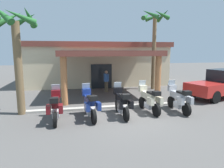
% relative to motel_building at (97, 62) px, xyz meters
% --- Properties ---
extents(ground_plane, '(80.00, 80.00, 0.00)m').
position_rel_motel_building_xyz_m(ground_plane, '(-0.04, -11.44, -2.06)').
color(ground_plane, '#514F4C').
extents(motel_building, '(13.33, 12.76, 4.02)m').
position_rel_motel_building_xyz_m(motel_building, '(0.00, 0.00, 0.00)').
color(motel_building, beige).
rests_on(motel_building, ground_plane).
extents(motorcycle_maroon, '(0.70, 2.21, 1.61)m').
position_rel_motel_building_xyz_m(motorcycle_maroon, '(-3.44, -11.15, -1.36)').
color(motorcycle_maroon, black).
rests_on(motorcycle_maroon, ground_plane).
extents(motorcycle_blue, '(0.77, 2.21, 1.61)m').
position_rel_motel_building_xyz_m(motorcycle_blue, '(-1.85, -11.11, -1.36)').
color(motorcycle_blue, black).
rests_on(motorcycle_blue, ground_plane).
extents(motorcycle_black, '(0.71, 2.21, 1.61)m').
position_rel_motel_building_xyz_m(motorcycle_black, '(-0.26, -11.08, -1.36)').
color(motorcycle_black, black).
rests_on(motorcycle_black, ground_plane).
extents(motorcycle_cream, '(0.75, 2.21, 1.61)m').
position_rel_motel_building_xyz_m(motorcycle_cream, '(1.33, -10.76, -1.36)').
color(motorcycle_cream, black).
rests_on(motorcycle_cream, ground_plane).
extents(motorcycle_silver, '(0.70, 2.21, 1.61)m').
position_rel_motel_building_xyz_m(motorcycle_silver, '(2.93, -10.99, -1.36)').
color(motorcycle_silver, black).
rests_on(motorcycle_silver, ground_plane).
extents(pedestrian, '(0.34, 0.45, 1.71)m').
position_rel_motel_building_xyz_m(pedestrian, '(0.06, -5.08, -1.07)').
color(pedestrian, brown).
rests_on(pedestrian, ground_plane).
extents(pickup_truck_red, '(5.53, 3.32, 1.95)m').
position_rel_motel_building_xyz_m(pickup_truck_red, '(7.57, -8.54, -1.12)').
color(pickup_truck_red, black).
rests_on(pickup_truck_red, ground_plane).
extents(palm_tree_roadside, '(2.14, 2.25, 5.47)m').
position_rel_motel_building_xyz_m(palm_tree_roadside, '(-5.26, -9.66, 1.81)').
color(palm_tree_roadside, brown).
rests_on(palm_tree_roadside, ground_plane).
extents(palm_tree_near_portico, '(2.26, 2.35, 6.60)m').
position_rel_motel_building_xyz_m(palm_tree_near_portico, '(4.19, -4.58, 2.85)').
color(palm_tree_near_portico, brown).
rests_on(palm_tree_near_portico, ground_plane).
extents(curb_strip, '(9.96, 0.36, 0.12)m').
position_rel_motel_building_xyz_m(curb_strip, '(-0.26, -9.56, -2.00)').
color(curb_strip, '#ADA89E').
rests_on(curb_strip, ground_plane).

